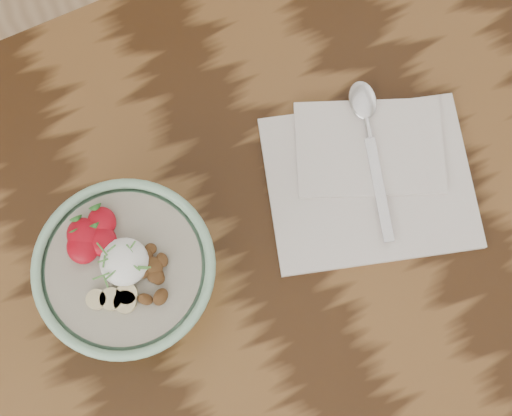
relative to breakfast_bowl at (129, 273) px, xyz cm
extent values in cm
cube|color=#331D0C|center=(15.07, -9.91, -8.26)|extent=(160.00, 90.00, 4.00)
cylinder|color=#8CBC99|center=(0.02, -0.07, -5.69)|extent=(8.10, 8.10, 1.16)
torus|color=#8CBC99|center=(0.02, -0.07, 3.76)|extent=(18.41, 18.41, 1.06)
cylinder|color=#ABA58E|center=(0.02, -0.07, 3.18)|extent=(15.62, 15.62, 0.96)
ellipsoid|color=white|center=(0.40, 0.18, 4.61)|extent=(4.88, 4.88, 2.69)
ellipsoid|color=#A00714|center=(-0.82, 3.12, 4.48)|extent=(2.98, 3.28, 1.64)
cone|color=#286623|center=(-0.82, 4.46, 4.78)|extent=(1.40, 1.03, 1.52)
ellipsoid|color=#A00714|center=(-2.25, 4.39, 4.58)|extent=(3.33, 3.66, 1.83)
cone|color=#286623|center=(-2.25, 5.89, 4.88)|extent=(1.40, 1.03, 1.52)
ellipsoid|color=#A00714|center=(-2.78, 3.30, 4.54)|extent=(3.18, 3.50, 1.75)
cone|color=#286623|center=(-2.78, 4.73, 4.84)|extent=(1.40, 1.03, 1.52)
ellipsoid|color=#A00714|center=(-0.09, 4.94, 4.45)|extent=(2.85, 3.14, 1.57)
cone|color=#286623|center=(-0.09, 6.23, 4.75)|extent=(1.40, 1.03, 1.52)
cylinder|color=#CFBE88|center=(-1.09, -3.41, 4.07)|extent=(2.23, 2.23, 0.70)
cylinder|color=#CFBE88|center=(-2.21, -2.57, 4.07)|extent=(2.23, 2.23, 0.70)
cylinder|color=#CFBE88|center=(-3.54, -2.00, 4.07)|extent=(2.00, 2.00, 0.70)
cylinder|color=#CFBE88|center=(-0.63, -2.77, 4.07)|extent=(2.12, 2.12, 0.70)
ellipsoid|color=brown|center=(3.22, 0.40, 4.08)|extent=(1.69, 1.67, 0.66)
ellipsoid|color=brown|center=(2.62, -2.26, 4.23)|extent=(2.04, 1.97, 0.97)
ellipsoid|color=brown|center=(2.80, -1.38, 4.33)|extent=(2.61, 2.66, 0.96)
ellipsoid|color=brown|center=(1.66, -1.20, 4.30)|extent=(2.49, 2.51, 1.18)
ellipsoid|color=brown|center=(0.81, -4.02, 4.21)|extent=(1.93, 1.88, 1.25)
ellipsoid|color=brown|center=(2.77, -2.66, 4.12)|extent=(1.67, 1.68, 0.87)
ellipsoid|color=brown|center=(3.84, -1.13, 4.20)|extent=(1.14, 1.54, 0.90)
ellipsoid|color=brown|center=(2.24, -4.46, 4.30)|extent=(2.28, 2.20, 1.13)
ellipsoid|color=brown|center=(2.64, -0.05, 4.20)|extent=(1.30, 1.60, 0.93)
cylinder|color=#4D8A3A|center=(1.63, 0.96, 5.67)|extent=(1.38, 0.94, 0.23)
cylinder|color=#4D8A3A|center=(-2.07, -0.43, 5.67)|extent=(1.72, 0.31, 0.24)
cylinder|color=#4D8A3A|center=(-0.98, 1.98, 5.67)|extent=(0.64, 1.67, 0.24)
cylinder|color=#4D8A3A|center=(-1.85, -1.09, 5.67)|extent=(0.23, 1.30, 0.23)
cylinder|color=#4D8A3A|center=(-1.14, -0.70, 5.67)|extent=(1.64, 0.65, 0.24)
cylinder|color=#4D8A3A|center=(2.06, -1.38, 5.67)|extent=(1.20, 0.77, 0.22)
cylinder|color=#4D8A3A|center=(-1.27, 0.79, 5.67)|extent=(0.75, 1.13, 0.22)
cylinder|color=#4D8A3A|center=(1.46, 0.91, 5.67)|extent=(0.41, 1.03, 0.22)
cylinder|color=#4D8A3A|center=(0.18, -0.25, 5.67)|extent=(1.16, 0.50, 0.22)
cylinder|color=#4D8A3A|center=(-1.32, 0.90, 5.67)|extent=(1.06, 0.30, 0.22)
cylinder|color=#4D8A3A|center=(-0.14, 1.68, 5.67)|extent=(1.08, 0.45, 0.22)
cylinder|color=#4D8A3A|center=(1.81, -1.41, 5.67)|extent=(1.11, 0.70, 0.22)
cylinder|color=#4D8A3A|center=(1.20, -0.83, 5.67)|extent=(0.86, 1.46, 0.23)
cube|color=silver|center=(28.86, -0.69, -5.81)|extent=(28.08, 25.07, 0.91)
cube|color=silver|center=(30.67, 2.94, -5.09)|extent=(20.44, 17.56, 0.54)
cube|color=silver|center=(29.19, -2.14, -4.63)|extent=(4.80, 12.25, 0.38)
cylinder|color=silver|center=(31.50, 5.37, -4.44)|extent=(1.68, 3.33, 0.76)
ellipsoid|color=silver|center=(32.42, 8.34, -4.30)|extent=(4.63, 5.73, 1.03)
camera|label=1|loc=(6.75, -16.80, 73.58)|focal=50.00mm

